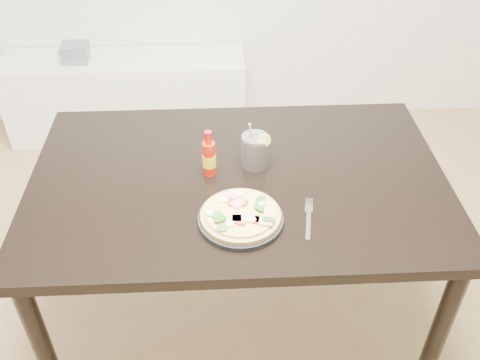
{
  "coord_description": "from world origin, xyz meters",
  "views": [
    {
      "loc": [
        -0.26,
        -0.78,
        1.86
      ],
      "look_at": [
        -0.2,
        0.51,
        0.83
      ],
      "focal_mm": 40.0,
      "sensor_mm": 36.0,
      "label": 1
    }
  ],
  "objects_px": {
    "media_console": "(128,97)",
    "hot_sauce_bottle": "(209,158)",
    "fork": "(309,217)",
    "pizza": "(241,214)",
    "cola_cup": "(255,151)",
    "dining_table": "(238,195)",
    "plate": "(241,219)"
  },
  "relations": [
    {
      "from": "hot_sauce_bottle",
      "to": "media_console",
      "type": "bearing_deg",
      "value": 109.55
    },
    {
      "from": "plate",
      "to": "hot_sauce_bottle",
      "type": "xyz_separation_m",
      "value": [
        -0.09,
        0.24,
        0.06
      ]
    },
    {
      "from": "fork",
      "to": "hot_sauce_bottle",
      "type": "bearing_deg",
      "value": 152.03
    },
    {
      "from": "media_console",
      "to": "hot_sauce_bottle",
      "type": "bearing_deg",
      "value": -70.45
    },
    {
      "from": "cola_cup",
      "to": "media_console",
      "type": "distance_m",
      "value": 1.62
    },
    {
      "from": "dining_table",
      "to": "hot_sauce_bottle",
      "type": "relative_size",
      "value": 8.28
    },
    {
      "from": "cola_cup",
      "to": "media_console",
      "type": "bearing_deg",
      "value": 115.56
    },
    {
      "from": "plate",
      "to": "media_console",
      "type": "distance_m",
      "value": 1.84
    },
    {
      "from": "dining_table",
      "to": "hot_sauce_bottle",
      "type": "bearing_deg",
      "value": 168.15
    },
    {
      "from": "dining_table",
      "to": "pizza",
      "type": "bearing_deg",
      "value": -90.85
    },
    {
      "from": "dining_table",
      "to": "media_console",
      "type": "distance_m",
      "value": 1.61
    },
    {
      "from": "pizza",
      "to": "fork",
      "type": "relative_size",
      "value": 1.29
    },
    {
      "from": "plate",
      "to": "cola_cup",
      "type": "relative_size",
      "value": 1.45
    },
    {
      "from": "dining_table",
      "to": "media_console",
      "type": "relative_size",
      "value": 1.0
    },
    {
      "from": "media_console",
      "to": "cola_cup",
      "type": "bearing_deg",
      "value": -64.44
    },
    {
      "from": "dining_table",
      "to": "plate",
      "type": "height_order",
      "value": "plate"
    },
    {
      "from": "hot_sauce_bottle",
      "to": "cola_cup",
      "type": "bearing_deg",
      "value": 15.24
    },
    {
      "from": "pizza",
      "to": "hot_sauce_bottle",
      "type": "bearing_deg",
      "value": 110.92
    },
    {
      "from": "pizza",
      "to": "media_console",
      "type": "distance_m",
      "value": 1.84
    },
    {
      "from": "fork",
      "to": "plate",
      "type": "bearing_deg",
      "value": -168.58
    },
    {
      "from": "pizza",
      "to": "cola_cup",
      "type": "height_order",
      "value": "cola_cup"
    },
    {
      "from": "fork",
      "to": "media_console",
      "type": "relative_size",
      "value": 0.13
    },
    {
      "from": "plate",
      "to": "pizza",
      "type": "relative_size",
      "value": 1.07
    },
    {
      "from": "plate",
      "to": "pizza",
      "type": "height_order",
      "value": "pizza"
    },
    {
      "from": "dining_table",
      "to": "fork",
      "type": "height_order",
      "value": "fork"
    },
    {
      "from": "media_console",
      "to": "fork",
      "type": "bearing_deg",
      "value": -64.06
    },
    {
      "from": "pizza",
      "to": "fork",
      "type": "height_order",
      "value": "pizza"
    },
    {
      "from": "cola_cup",
      "to": "media_console",
      "type": "relative_size",
      "value": 0.13
    },
    {
      "from": "cola_cup",
      "to": "plate",
      "type": "bearing_deg",
      "value": -102.43
    },
    {
      "from": "hot_sauce_bottle",
      "to": "cola_cup",
      "type": "height_order",
      "value": "cola_cup"
    },
    {
      "from": "pizza",
      "to": "plate",
      "type": "bearing_deg",
      "value": 83.69
    },
    {
      "from": "hot_sauce_bottle",
      "to": "fork",
      "type": "bearing_deg",
      "value": -38.07
    }
  ]
}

